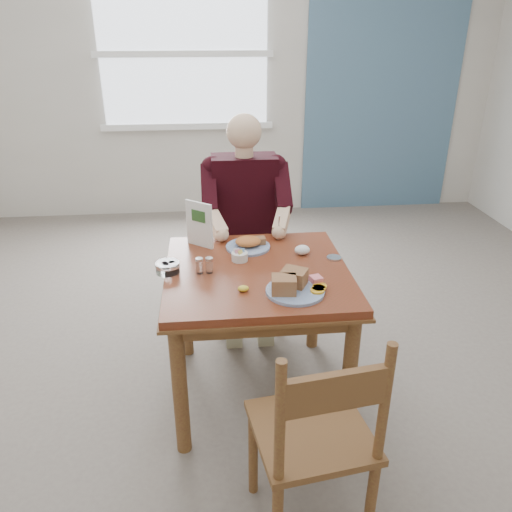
{
  "coord_description": "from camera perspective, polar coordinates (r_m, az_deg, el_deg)",
  "views": [
    {
      "loc": [
        -0.23,
        -2.2,
        1.85
      ],
      "look_at": [
        -0.01,
        0.0,
        0.82
      ],
      "focal_mm": 35.0,
      "sensor_mm": 36.0,
      "label": 1
    }
  ],
  "objects": [
    {
      "name": "creamer",
      "position": [
        2.46,
        -10.06,
        -1.29
      ],
      "size": [
        0.14,
        0.14,
        0.05
      ],
      "color": "white",
      "rests_on": "table"
    },
    {
      "name": "floor",
      "position": [
        2.88,
        0.12,
        -14.98
      ],
      "size": [
        6.0,
        6.0,
        0.0
      ],
      "primitive_type": "plane",
      "color": "#62564F",
      "rests_on": "ground"
    },
    {
      "name": "menu",
      "position": [
        2.7,
        -6.5,
        3.65
      ],
      "size": [
        0.14,
        0.12,
        0.25
      ],
      "color": "white",
      "rests_on": "table"
    },
    {
      "name": "table",
      "position": [
        2.52,
        0.13,
        -3.77
      ],
      "size": [
        0.92,
        0.92,
        0.75
      ],
      "color": "maroon",
      "rests_on": "ground"
    },
    {
      "name": "lemon_wedge",
      "position": [
        2.26,
        -1.46,
        -3.74
      ],
      "size": [
        0.06,
        0.05,
        0.03
      ],
      "primitive_type": "ellipsoid",
      "rotation": [
        0.0,
        0.0,
        0.22
      ],
      "color": "yellow",
      "rests_on": "table"
    },
    {
      "name": "caddy",
      "position": [
        2.55,
        -1.88,
        -0.04
      ],
      "size": [
        0.1,
        0.1,
        0.06
      ],
      "color": "white",
      "rests_on": "table"
    },
    {
      "name": "napkin",
      "position": [
        2.63,
        5.31,
        0.7
      ],
      "size": [
        0.08,
        0.07,
        0.05
      ],
      "primitive_type": "ellipsoid",
      "rotation": [
        0.0,
        0.0,
        0.03
      ],
      "color": "white",
      "rests_on": "table"
    },
    {
      "name": "window",
      "position": [
        5.18,
        -8.27,
        21.9
      ],
      "size": [
        1.72,
        0.04,
        1.42
      ],
      "color": "white",
      "rests_on": "wall_back"
    },
    {
      "name": "diner",
      "position": [
        3.1,
        -1.22,
        5.31
      ],
      "size": [
        0.53,
        0.56,
        1.39
      ],
      "color": "tan",
      "rests_on": "chair_far"
    },
    {
      "name": "metal_dish",
      "position": [
        2.61,
        8.91,
        -0.2
      ],
      "size": [
        0.09,
        0.09,
        0.01
      ],
      "primitive_type": "cylinder",
      "rotation": [
        0.0,
        0.0,
        -0.19
      ],
      "color": "silver",
      "rests_on": "table"
    },
    {
      "name": "near_plate",
      "position": [
        2.26,
        4.27,
        -3.33
      ],
      "size": [
        0.33,
        0.33,
        0.09
      ],
      "color": "white",
      "rests_on": "table"
    },
    {
      "name": "far_plate",
      "position": [
        2.7,
        -0.82,
        1.42
      ],
      "size": [
        0.26,
        0.26,
        0.06
      ],
      "color": "white",
      "rests_on": "table"
    },
    {
      "name": "chair_near",
      "position": [
        1.95,
        6.82,
        -19.93
      ],
      "size": [
        0.48,
        0.48,
        0.95
      ],
      "color": "brown",
      "rests_on": "ground"
    },
    {
      "name": "shakers",
      "position": [
        2.43,
        -5.92,
        -1.07
      ],
      "size": [
        0.08,
        0.04,
        0.08
      ],
      "color": "white",
      "rests_on": "table"
    },
    {
      "name": "wall_back",
      "position": [
        5.23,
        -3.45,
        19.92
      ],
      "size": [
        5.5,
        0.0,
        5.5
      ],
      "primitive_type": "plane",
      "rotation": [
        1.57,
        0.0,
        0.0
      ],
      "color": "beige",
      "rests_on": "ground"
    },
    {
      "name": "accent_panel",
      "position": [
        5.51,
        14.46,
        19.49
      ],
      "size": [
        1.6,
        0.02,
        2.8
      ],
      "primitive_type": "cube",
      "color": "#466883",
      "rests_on": "ground"
    },
    {
      "name": "chair_far",
      "position": [
        3.3,
        -1.29,
        0.39
      ],
      "size": [
        0.42,
        0.42,
        0.95
      ],
      "color": "brown",
      "rests_on": "ground"
    }
  ]
}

